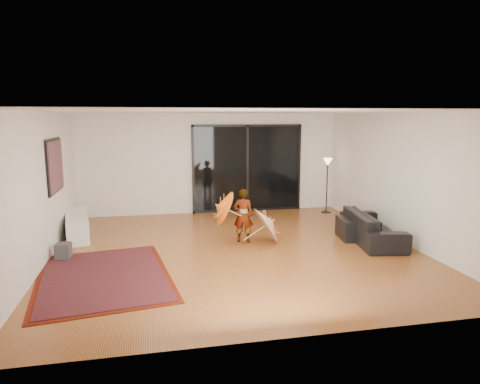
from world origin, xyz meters
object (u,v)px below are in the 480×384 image
object	(u,v)px
sofa	(372,227)
child	(243,216)
media_console	(77,225)
ottoman	(357,228)

from	to	relation	value
sofa	child	distance (m)	2.75
media_console	sofa	distance (m)	6.42
sofa	child	world-z (taller)	child
ottoman	child	distance (m)	2.52
sofa	ottoman	size ratio (longest dim) A/B	2.72
sofa	ottoman	distance (m)	0.33
ottoman	child	world-z (taller)	child
sofa	media_console	bearing A→B (deg)	84.35
sofa	ottoman	xyz separation A→B (m)	(-0.21, 0.24, -0.09)
media_console	sofa	xyz separation A→B (m)	(6.20, -1.66, 0.06)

